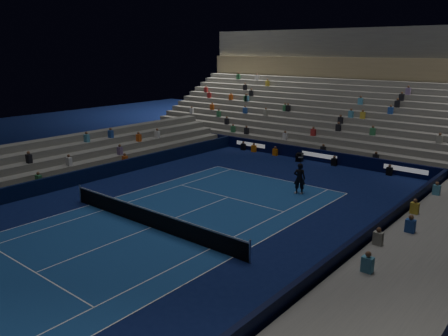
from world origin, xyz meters
TOP-DOWN VIEW (x-y plane):
  - ground at (0.00, 0.00)m, footprint 90.00×90.00m
  - court_surface at (0.00, 0.00)m, footprint 10.97×23.77m
  - sponsor_barrier_far at (0.00, 18.50)m, footprint 44.00×0.25m
  - sponsor_barrier_east at (9.70, 0.00)m, footprint 0.25×37.00m
  - sponsor_barrier_west at (-9.70, 0.00)m, footprint 0.25×37.00m
  - grandstand_main at (0.00, 27.90)m, footprint 44.00×15.20m
  - grandstand_east at (13.17, 0.00)m, footprint 5.00×37.00m
  - grandstand_west at (-13.17, 0.00)m, footprint 5.00×37.00m
  - tennis_net at (0.00, 0.00)m, footprint 12.90×0.10m
  - tennis_player at (3.05, 9.91)m, footprint 0.88×0.75m
  - broadcast_camera at (-1.38, 17.55)m, footprint 0.64×1.04m

SIDE VIEW (x-z plane):
  - ground at x=0.00m, z-range 0.00..0.00m
  - court_surface at x=0.00m, z-range 0.00..0.01m
  - broadcast_camera at x=-1.38m, z-range 0.01..0.69m
  - sponsor_barrier_far at x=0.00m, z-range 0.00..1.00m
  - sponsor_barrier_east at x=9.70m, z-range 0.00..1.00m
  - sponsor_barrier_west at x=-9.70m, z-range 0.00..1.00m
  - tennis_net at x=0.00m, z-range -0.05..1.05m
  - grandstand_east at x=13.17m, z-range -0.33..2.17m
  - grandstand_west at x=-13.17m, z-range -0.33..2.17m
  - tennis_player at x=3.05m, z-range 0.00..2.04m
  - grandstand_main at x=0.00m, z-range -2.22..8.98m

